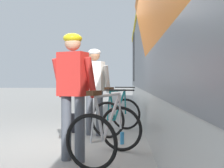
% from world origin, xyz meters
% --- Properties ---
extents(ground_plane, '(80.00, 80.00, 0.00)m').
position_xyz_m(ground_plane, '(0.00, 0.00, 0.00)').
color(ground_plane, '#A09E99').
extents(train_car, '(3.21, 17.81, 3.88)m').
position_xyz_m(train_car, '(2.72, 1.60, 1.97)').
color(train_car, slate).
rests_on(train_car, ground).
extents(cyclist_near_in_white, '(0.66, 0.42, 1.76)m').
position_xyz_m(cyclist_near_in_white, '(0.20, 0.66, 1.05)').
color(cyclist_near_in_white, '#4C515B').
rests_on(cyclist_near_in_white, ground).
extents(cyclist_far_in_red, '(0.66, 0.46, 1.76)m').
position_xyz_m(cyclist_far_in_red, '(0.10, -1.11, 1.05)').
color(cyclist_far_in_red, '#4C515B').
rests_on(cyclist_far_in_red, ground).
extents(bicycle_near_teal, '(1.03, 1.25, 0.99)m').
position_xyz_m(bicycle_near_teal, '(0.65, 0.87, 0.40)').
color(bicycle_near_teal, black).
rests_on(bicycle_near_teal, ground).
extents(bicycle_far_silver, '(1.03, 1.25, 0.99)m').
position_xyz_m(bicycle_far_silver, '(0.57, -1.04, 0.40)').
color(bicycle_far_silver, black).
rests_on(bicycle_far_silver, ground).
extents(backpack_on_platform, '(0.30, 0.22, 0.40)m').
position_xyz_m(backpack_on_platform, '(-0.27, 0.95, 0.20)').
color(backpack_on_platform, black).
rests_on(backpack_on_platform, ground).
extents(water_bottle_near_the_bikes, '(0.07, 0.07, 0.21)m').
position_xyz_m(water_bottle_near_the_bikes, '(0.77, -0.08, 0.10)').
color(water_bottle_near_the_bikes, '#338CCC').
rests_on(water_bottle_near_the_bikes, ground).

